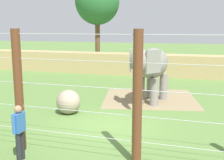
{
  "coord_description": "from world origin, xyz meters",
  "views": [
    {
      "loc": [
        3.19,
        -10.22,
        3.88
      ],
      "look_at": [
        -0.61,
        2.41,
        1.4
      ],
      "focal_mm": 45.3,
      "sensor_mm": 36.0,
      "label": 1
    }
  ],
  "objects": [
    {
      "name": "ground_plane",
      "position": [
        0.0,
        0.0,
        0.0
      ],
      "size": [
        120.0,
        120.0,
        0.0
      ],
      "primitive_type": "plane",
      "color": "#5B7F3D"
    },
    {
      "name": "dirt_patch",
      "position": [
        0.83,
        4.95,
        0.0
      ],
      "size": [
        5.8,
        5.57,
        0.01
      ],
      "primitive_type": "cube",
      "rotation": [
        0.0,
        0.0,
        0.21
      ],
      "color": "#937F5B",
      "rests_on": "ground"
    },
    {
      "name": "embankment_wall",
      "position": [
        0.0,
        12.55,
        0.86
      ],
      "size": [
        36.0,
        1.8,
        1.72
      ],
      "primitive_type": "cube",
      "color": "tan",
      "rests_on": "ground"
    },
    {
      "name": "elephant",
      "position": [
        0.98,
        4.02,
        1.9
      ],
      "size": [
        1.99,
        3.82,
        2.88
      ],
      "color": "gray",
      "rests_on": "ground"
    },
    {
      "name": "enrichment_ball",
      "position": [
        -2.25,
        1.06,
        0.55
      ],
      "size": [
        1.1,
        1.1,
        1.1
      ],
      "primitive_type": "sphere",
      "color": "gray",
      "rests_on": "ground"
    },
    {
      "name": "cable_fence",
      "position": [
        -0.09,
        -2.82,
        1.92
      ],
      "size": [
        12.1,
        0.27,
        3.84
      ],
      "color": "brown",
      "rests_on": "ground"
    },
    {
      "name": "zookeeper",
      "position": [
        -1.64,
        -3.53,
        0.93
      ],
      "size": [
        0.22,
        0.58,
        1.67
      ],
      "color": "#232328",
      "rests_on": "ground"
    },
    {
      "name": "tree_behind_wall",
      "position": [
        -5.69,
        14.68,
        6.12
      ],
      "size": [
        4.01,
        4.01,
        8.28
      ],
      "color": "brown",
      "rests_on": "ground"
    }
  ]
}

